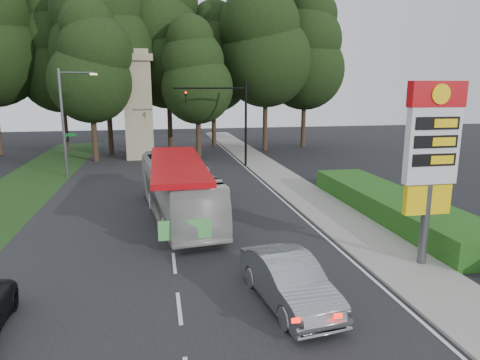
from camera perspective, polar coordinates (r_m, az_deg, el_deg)
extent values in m
plane|color=black|center=(13.34, -7.98, -17.64)|extent=(120.00, 120.00, 0.00)
cube|color=black|center=(24.49, -9.59, -3.63)|extent=(14.00, 80.00, 0.02)
cube|color=gray|center=(26.06, 9.44, -2.55)|extent=(3.00, 80.00, 0.12)
cube|color=#193814|center=(31.62, -27.40, -1.26)|extent=(5.00, 50.00, 0.02)
cube|color=#1B4E14|center=(23.72, 19.70, -3.23)|extent=(3.00, 14.00, 1.20)
cylinder|color=#59595E|center=(17.40, 23.40, -5.58)|extent=(0.32, 0.32, 3.20)
cube|color=yellow|center=(17.14, 23.68, -2.39)|extent=(1.80, 0.25, 1.10)
cube|color=silver|center=(16.79, 24.26, 4.24)|extent=(2.00, 0.35, 2.80)
cube|color=#BD0A10|center=(16.67, 24.80, 10.37)|extent=(2.10, 0.40, 0.90)
cylinder|color=yellow|center=(16.49, 25.25, 10.32)|extent=(0.70, 0.05, 0.70)
cube|color=black|center=(16.56, 24.87, 6.88)|extent=(1.70, 0.04, 0.45)
cube|color=black|center=(16.62, 24.68, 4.66)|extent=(1.70, 0.04, 0.45)
cube|color=black|center=(16.70, 24.48, 2.45)|extent=(1.70, 0.04, 0.45)
cylinder|color=black|center=(36.48, 0.78, 7.43)|extent=(0.20, 0.20, 7.20)
cylinder|color=black|center=(35.86, -4.01, 12.12)|extent=(6.00, 0.14, 0.14)
imported|color=black|center=(35.67, -7.26, 11.66)|extent=(0.18, 0.22, 1.10)
sphere|color=#FF0C05|center=(35.52, -7.24, 11.49)|extent=(0.18, 0.18, 0.18)
cylinder|color=#59595E|center=(34.35, -22.52, 6.90)|extent=(0.20, 0.20, 8.00)
cylinder|color=#59595E|center=(34.05, -21.00, 13.22)|extent=(2.40, 0.12, 0.12)
cube|color=#FFE599|center=(33.87, -18.94, 13.21)|extent=(0.50, 0.22, 0.14)
cube|color=#0C591E|center=(34.33, -21.67, 5.62)|extent=(0.85, 0.04, 0.22)
cube|color=#0C591E|center=(34.89, -22.23, 5.17)|extent=(0.04, 0.85, 0.22)
cube|color=gray|center=(41.66, -13.34, 8.94)|extent=(2.50, 2.50, 9.00)
cube|color=gray|center=(41.70, -13.67, 15.54)|extent=(3.00, 3.00, 0.60)
cube|color=gray|center=(41.73, -13.70, 16.22)|extent=(2.20, 2.20, 0.50)
cylinder|color=#2D2116|center=(49.66, -22.27, 6.75)|extent=(0.50, 0.50, 5.40)
sphere|color=black|center=(49.53, -22.80, 13.14)|extent=(8.40, 8.40, 8.40)
sphere|color=black|center=(49.72, -23.09, 16.59)|extent=(7.20, 7.20, 7.20)
sphere|color=black|center=(50.03, -23.35, 19.49)|extent=(5.40, 5.40, 5.40)
cylinder|color=#2D2116|center=(44.94, -16.98, 7.34)|extent=(0.50, 0.50, 6.48)
sphere|color=black|center=(44.93, -17.52, 15.83)|extent=(10.08, 10.08, 10.08)
sphere|color=black|center=(45.34, -17.83, 20.36)|extent=(8.64, 8.64, 8.64)
cylinder|color=#2D2116|center=(46.74, -9.33, 7.54)|extent=(0.50, 0.50, 5.94)
sphere|color=black|center=(46.67, -9.59, 15.03)|extent=(9.24, 9.24, 9.24)
sphere|color=black|center=(46.96, -9.74, 19.05)|extent=(7.92, 7.92, 7.92)
sphere|color=black|center=(47.39, -9.87, 22.42)|extent=(5.94, 5.94, 5.94)
cylinder|color=#2D2116|center=(49.17, -3.51, 7.48)|extent=(0.50, 0.50, 5.22)
sphere|color=black|center=(49.03, -3.60, 13.74)|extent=(8.12, 8.12, 8.12)
sphere|color=black|center=(49.19, -3.64, 17.12)|extent=(6.96, 6.96, 6.96)
sphere|color=black|center=(49.47, -3.68, 19.96)|extent=(5.22, 5.22, 5.22)
cylinder|color=#2D2116|center=(46.17, 3.37, 7.73)|extent=(0.50, 0.50, 6.12)
sphere|color=black|center=(46.11, 3.47, 15.55)|extent=(9.52, 9.52, 9.52)
sphere|color=black|center=(46.44, 3.53, 19.74)|extent=(8.16, 8.16, 8.16)
cylinder|color=#2D2116|center=(49.55, 8.44, 7.61)|extent=(0.50, 0.50, 5.58)
sphere|color=black|center=(49.44, 8.65, 14.25)|extent=(8.68, 8.68, 8.68)
sphere|color=black|center=(49.66, 8.77, 17.83)|extent=(7.44, 7.44, 7.44)
sphere|color=black|center=(50.00, 8.88, 20.83)|extent=(5.58, 5.58, 5.58)
cylinder|color=#2D2116|center=(41.18, -18.83, 5.57)|extent=(0.50, 0.50, 4.68)
sphere|color=black|center=(40.96, -19.30, 12.26)|extent=(7.28, 7.28, 7.28)
sphere|color=black|center=(41.08, -19.56, 15.88)|extent=(6.24, 6.24, 6.24)
sphere|color=black|center=(41.30, -19.79, 18.93)|extent=(4.68, 4.68, 4.68)
cylinder|color=#2D2116|center=(41.51, -5.56, 5.96)|extent=(0.50, 0.50, 4.32)
sphere|color=black|center=(41.27, -5.69, 12.10)|extent=(6.72, 6.72, 6.72)
sphere|color=black|center=(41.34, -5.76, 15.42)|extent=(5.76, 5.76, 5.76)
sphere|color=black|center=(41.51, -5.82, 18.23)|extent=(4.32, 4.32, 4.32)
imported|color=beige|center=(22.23, -8.29, -1.26)|extent=(3.91, 10.94, 2.98)
imported|color=#94989B|center=(13.66, 6.53, -13.18)|extent=(2.25, 4.87, 1.54)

